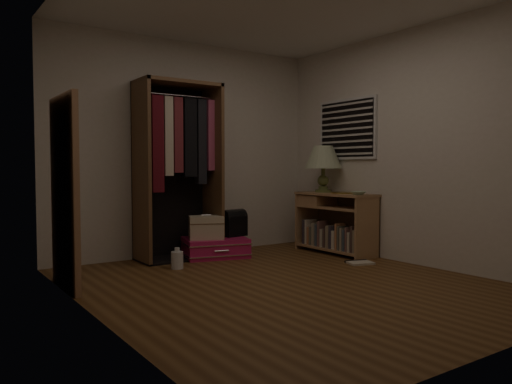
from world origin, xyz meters
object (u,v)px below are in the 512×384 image
open_wardrobe (179,156)px  black_bag (233,222)px  floor_mirror (65,193)px  console_bookshelf (333,221)px  pink_suitcase (215,247)px  white_jug (177,260)px  train_case (206,227)px  table_lamp (323,158)px

open_wardrobe → black_bag: open_wardrobe is taller
floor_mirror → console_bookshelf: bearing=0.7°
open_wardrobe → console_bookshelf: bearing=-22.4°
console_bookshelf → pink_suitcase: 1.51m
open_wardrobe → white_jug: (-0.29, -0.54, -1.11)m
floor_mirror → train_case: floor_mirror is taller
console_bookshelf → black_bag: bearing=152.7°
black_bag → table_lamp: table_lamp is taller
black_bag → table_lamp: 1.42m
table_lamp → white_jug: (-2.06, -0.00, -1.09)m
console_bookshelf → open_wardrobe: size_ratio=0.55×
black_bag → white_jug: size_ratio=1.46×
floor_mirror → black_bag: floor_mirror is taller
black_bag → console_bookshelf: bearing=-35.7°
black_bag → open_wardrobe: bearing=158.3°
console_bookshelf → open_wardrobe: bearing=157.6°
pink_suitcase → floor_mirror: bearing=-147.6°
open_wardrobe → floor_mirror: bearing=-152.3°
table_lamp → train_case: bearing=166.9°
open_wardrobe → table_lamp: bearing=-17.0°
open_wardrobe → table_lamp: 1.85m
train_case → open_wardrobe: bearing=167.0°
table_lamp → open_wardrobe: bearing=163.0°
open_wardrobe → train_case: size_ratio=4.31×
open_wardrobe → floor_mirror: 1.70m
console_bookshelf → floor_mirror: size_ratio=0.66×
table_lamp → white_jug: table_lamp is taller
open_wardrobe → train_case: bearing=-36.3°
table_lamp → white_jug: bearing=-180.0°
console_bookshelf → train_case: (-1.51, 0.54, -0.03)m
open_wardrobe → black_bag: bearing=-13.3°
train_case → white_jug: train_case is taller
white_jug → floor_mirror: bearing=-169.1°
open_wardrobe → white_jug: 1.27m
floor_mirror → pink_suitcase: (1.86, 0.60, -0.74)m
open_wardrobe → floor_mirror: open_wardrobe is taller
open_wardrobe → table_lamp: (1.77, -0.54, -0.02)m
train_case → table_lamp: (1.52, -0.35, 0.82)m
floor_mirror → white_jug: bearing=10.9°
train_case → table_lamp: bearing=10.3°
white_jug → train_case: bearing=33.0°
floor_mirror → black_bag: 2.26m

